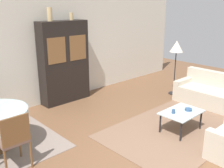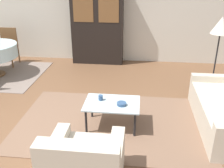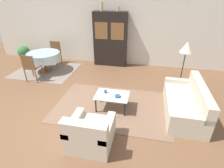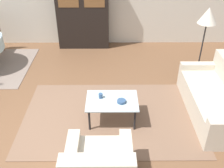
{
  "view_description": "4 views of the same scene",
  "coord_description": "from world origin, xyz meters",
  "px_view_note": "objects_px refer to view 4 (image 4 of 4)",
  "views": [
    {
      "loc": [
        -3.31,
        -2.33,
        2.55
      ],
      "look_at": [
        0.2,
        1.4,
        0.95
      ],
      "focal_mm": 42.0,
      "sensor_mm": 36.0,
      "label": 1
    },
    {
      "loc": [
        1.48,
        -3.32,
        2.36
      ],
      "look_at": [
        1.08,
        0.27,
        0.75
      ],
      "focal_mm": 42.0,
      "sensor_mm": 36.0,
      "label": 2
    },
    {
      "loc": [
        1.87,
        -3.47,
        2.81
      ],
      "look_at": [
        1.08,
        0.27,
        0.75
      ],
      "focal_mm": 28.0,
      "sensor_mm": 36.0,
      "label": 3
    },
    {
      "loc": [
        1.06,
        -3.24,
        3.01
      ],
      "look_at": [
        1.08,
        0.27,
        0.75
      ],
      "focal_mm": 42.0,
      "sensor_mm": 36.0,
      "label": 4
    }
  ],
  "objects_px": {
    "couch": "(218,99)",
    "coffee_table": "(112,102)",
    "floor_lamp": "(208,19)",
    "bowl": "(121,101)",
    "cup": "(101,96)",
    "display_cabinet": "(83,7)"
  },
  "relations": [
    {
      "from": "cup",
      "to": "bowl",
      "type": "distance_m",
      "value": 0.37
    },
    {
      "from": "floor_lamp",
      "to": "couch",
      "type": "bearing_deg",
      "value": -90.16
    },
    {
      "from": "display_cabinet",
      "to": "bowl",
      "type": "distance_m",
      "value": 3.35
    },
    {
      "from": "couch",
      "to": "floor_lamp",
      "type": "height_order",
      "value": "floor_lamp"
    },
    {
      "from": "cup",
      "to": "bowl",
      "type": "bearing_deg",
      "value": -21.08
    },
    {
      "from": "couch",
      "to": "bowl",
      "type": "height_order",
      "value": "couch"
    },
    {
      "from": "couch",
      "to": "floor_lamp",
      "type": "bearing_deg",
      "value": -0.16
    },
    {
      "from": "couch",
      "to": "floor_lamp",
      "type": "distance_m",
      "value": 1.61
    },
    {
      "from": "display_cabinet",
      "to": "floor_lamp",
      "type": "xyz_separation_m",
      "value": [
        2.59,
        -1.68,
        0.26
      ]
    },
    {
      "from": "cup",
      "to": "bowl",
      "type": "xyz_separation_m",
      "value": [
        0.34,
        -0.13,
        -0.02
      ]
    },
    {
      "from": "display_cabinet",
      "to": "cup",
      "type": "bearing_deg",
      "value": -79.99
    },
    {
      "from": "couch",
      "to": "coffee_table",
      "type": "bearing_deg",
      "value": 96.04
    },
    {
      "from": "floor_lamp",
      "to": "bowl",
      "type": "bearing_deg",
      "value": -138.89
    },
    {
      "from": "floor_lamp",
      "to": "display_cabinet",
      "type": "bearing_deg",
      "value": 147.06
    },
    {
      "from": "floor_lamp",
      "to": "bowl",
      "type": "relative_size",
      "value": 10.76
    },
    {
      "from": "display_cabinet",
      "to": "bowl",
      "type": "height_order",
      "value": "display_cabinet"
    },
    {
      "from": "cup",
      "to": "bowl",
      "type": "height_order",
      "value": "cup"
    },
    {
      "from": "coffee_table",
      "to": "bowl",
      "type": "height_order",
      "value": "bowl"
    },
    {
      "from": "bowl",
      "to": "cup",
      "type": "bearing_deg",
      "value": 158.92
    },
    {
      "from": "display_cabinet",
      "to": "bowl",
      "type": "bearing_deg",
      "value": -74.48
    },
    {
      "from": "couch",
      "to": "bowl",
      "type": "relative_size",
      "value": 13.13
    },
    {
      "from": "floor_lamp",
      "to": "bowl",
      "type": "height_order",
      "value": "floor_lamp"
    }
  ]
}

